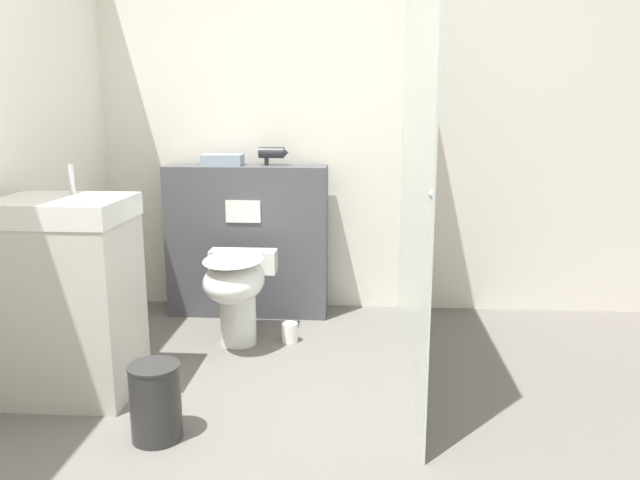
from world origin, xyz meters
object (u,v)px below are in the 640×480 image
hair_drier (273,153)px  waste_bin (156,402)px  toilet (236,286)px  sink_vanity (69,298)px

hair_drier → waste_bin: 1.90m
toilet → sink_vanity: (-0.66, -0.65, 0.12)m
sink_vanity → hair_drier: bearing=57.9°
hair_drier → sink_vanity: bearing=-122.1°
hair_drier → toilet: bearing=-102.2°
toilet → sink_vanity: sink_vanity is taller
toilet → hair_drier: bearing=77.8°
sink_vanity → waste_bin: bearing=-36.7°
sink_vanity → waste_bin: (0.53, -0.40, -0.31)m
sink_vanity → waste_bin: size_ratio=3.34×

